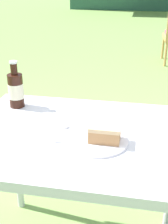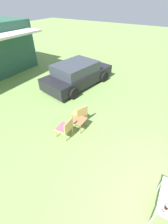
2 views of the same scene
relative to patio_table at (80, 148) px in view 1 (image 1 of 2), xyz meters
name	(u,v)px [view 1 (image 1 of 2)]	position (x,y,z in m)	size (l,w,h in m)	color
patio_table	(80,148)	(0.00, 0.00, 0.00)	(0.95, 0.71, 0.72)	silver
cake_on_plate	(101,137)	(0.09, -0.05, 0.09)	(0.24, 0.24, 0.07)	white
cola_bottle_near	(16,89)	(-0.35, 0.21, 0.16)	(0.07, 0.07, 0.23)	black
fork	(79,140)	(0.01, -0.06, 0.07)	(0.19, 0.08, 0.01)	silver
loose_bottle_cap	(65,127)	(-0.07, 0.04, 0.08)	(0.03, 0.03, 0.01)	silver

